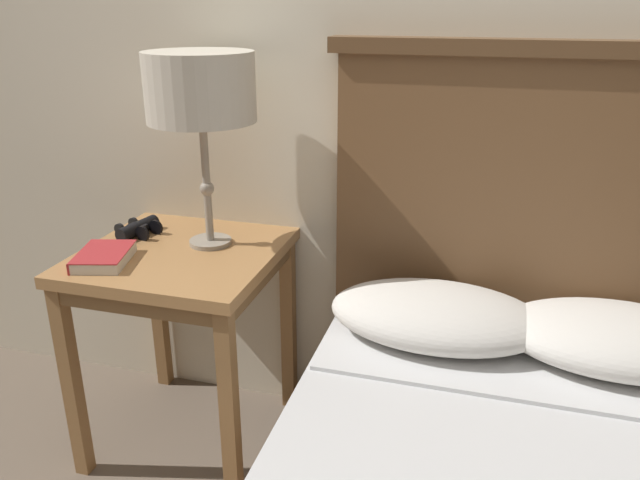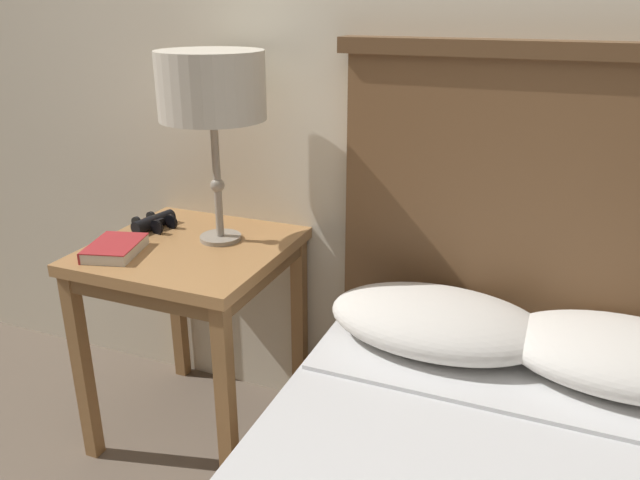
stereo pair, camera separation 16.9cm
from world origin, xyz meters
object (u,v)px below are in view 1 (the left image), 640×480
at_px(nightstand, 182,277).
at_px(table_lamp, 200,91).
at_px(binoculars_pair, 138,228).
at_px(book_on_nightstand, 103,257).

xyz_separation_m(nightstand, table_lamp, (0.07, 0.07, 0.56)).
distance_m(table_lamp, binoculars_pair, 0.52).
relative_size(book_on_nightstand, binoculars_pair, 1.34).
bearing_deg(table_lamp, binoculars_pair, 177.95).
height_order(nightstand, book_on_nightstand, book_on_nightstand).
xyz_separation_m(book_on_nightstand, binoculars_pair, (-0.02, 0.23, 0.01)).
bearing_deg(binoculars_pair, book_on_nightstand, -84.08).
height_order(nightstand, binoculars_pair, binoculars_pair).
bearing_deg(binoculars_pair, nightstand, -23.68).
xyz_separation_m(nightstand, binoculars_pair, (-0.19, 0.08, 0.11)).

